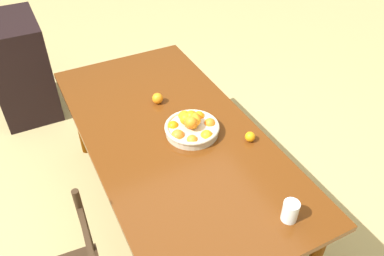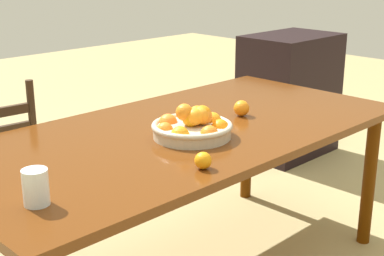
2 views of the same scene
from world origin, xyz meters
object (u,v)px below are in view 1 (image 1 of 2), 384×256
Objects in this scene: fruit_bowl at (192,126)px; orange_loose_1 at (158,98)px; cabinet at (20,68)px; dining_table at (172,142)px; orange_loose_0 at (250,137)px; drinking_glass at (290,211)px.

fruit_bowl is 4.58× the size of orange_loose_1.
orange_loose_1 is (0.38, 0.06, -0.01)m from fruit_bowl.
cabinet reaches higher than fruit_bowl.
dining_table is at bearing 64.89° from fruit_bowl.
fruit_bowl is 0.36m from orange_loose_0.
orange_loose_0 is 0.54× the size of drinking_glass.
dining_table is 6.15× the size of fruit_bowl.
dining_table is at bearing 54.54° from orange_loose_0.
orange_loose_1 is at bearing 29.29° from orange_loose_0.
fruit_bowl is at bearing -115.11° from dining_table.
drinking_glass reaches higher than orange_loose_1.
drinking_glass is (-2.65, -0.96, 0.36)m from cabinet.
fruit_bowl is at bearing 9.11° from drinking_glass.
cabinet is at bearing 27.62° from orange_loose_1.
drinking_glass reaches higher than dining_table.
dining_table is at bearing 15.76° from drinking_glass.
cabinet is 14.73× the size of orange_loose_0.
orange_loose_0 is at bearing -125.46° from dining_table.
cabinet is 2.06m from fruit_bowl.
drinking_glass is at bearing 165.23° from orange_loose_0.
dining_table is 0.17m from fruit_bowl.
orange_loose_1 is at bearing -8.19° from dining_table.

